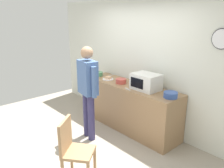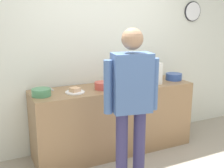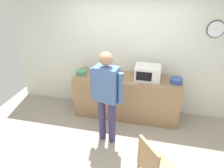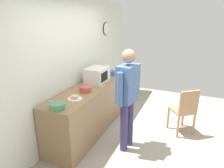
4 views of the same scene
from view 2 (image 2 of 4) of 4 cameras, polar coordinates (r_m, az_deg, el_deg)
The scene contains 10 objects.
back_wall at distance 4.01m, azimuth -2.42°, elevation 5.73°, with size 5.40×0.13×2.60m.
kitchen_counter at distance 3.90m, azimuth 0.38°, elevation -7.18°, with size 2.23×0.62×0.94m, color #93704C.
microwave at distance 3.92m, azimuth 5.81°, elevation 2.28°, with size 0.50×0.39×0.30m.
sandwich_plate at distance 3.48m, azimuth -7.65°, elevation -1.45°, with size 0.24×0.24×0.06m.
salad_bowl at distance 3.62m, azimuth -1.91°, elevation -0.32°, with size 0.22×0.22×0.09m, color #C64C42.
cereal_bowl at distance 3.41m, azimuth -14.34°, elevation -1.68°, with size 0.23×0.23×0.09m, color #4C8E60.
mixing_bowl at distance 4.24m, azimuth 12.59°, elevation 1.48°, with size 0.24×0.24×0.10m, color #33519E.
fork_utensil at distance 3.70m, azimuth -12.39°, elevation -1.02°, with size 0.17×0.02×0.01m, color silver.
spoon_utensil at distance 3.63m, azimuth 4.56°, elevation -0.99°, with size 0.17×0.02×0.01m, color silver.
person_standing at distance 2.89m, azimuth 4.00°, elevation -2.97°, with size 0.58×0.31×1.76m.
Camera 2 is at (-1.55, -2.05, 1.87)m, focal length 44.41 mm.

